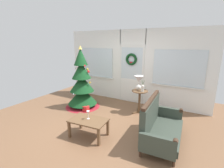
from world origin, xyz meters
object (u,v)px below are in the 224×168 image
Objects in this scene: settee_sofa at (159,124)px; table_lamp at (139,81)px; christmas_tree at (82,86)px; wine_glass at (88,113)px; side_table at (140,97)px; coffee_table at (89,122)px; flower_vase at (143,88)px; gift_box at (86,109)px.

settee_sofa is 3.54× the size of table_lamp.
christmas_tree reaches higher than wine_glass.
table_lamp is at bearing 74.33° from wine_glass.
side_table is at bearing 72.25° from wine_glass.
table_lamp is 0.50× the size of coffee_table.
flower_vase is 1.95m from coffee_table.
wine_glass is at bearing 130.61° from coffee_table.
wine_glass is at bearing -107.75° from side_table.
wine_glass reaches higher than coffee_table.
coffee_table is at bearing -156.26° from settee_sofa.
table_lamp reaches higher than settee_sofa.
christmas_tree reaches higher than coffee_table.
table_lamp is at bearing 29.03° from gift_box.
gift_box is at bearing 131.06° from coffee_table.
settee_sofa reaches higher than coffee_table.
christmas_tree is 1.30× the size of settee_sofa.
table_lamp reaches higher than side_table.
settee_sofa is 1.50m from side_table.
wine_glass is (-1.46, -0.59, 0.18)m from settee_sofa.
flower_vase reaches higher than wine_glass.
table_lamp is 2.04m from coffee_table.
gift_box is (-2.37, 0.46, -0.29)m from settee_sofa.
side_table is 0.80× the size of coffee_table.
side_table is at bearing 126.13° from settee_sofa.
side_table reaches higher than gift_box.
table_lamp reaches higher than gift_box.
table_lamp is at bearing 147.99° from flower_vase.
flower_vase is 1.79× the size of wine_glass.
christmas_tree is 11.64× the size of gift_box.
coffee_table is at bearing -109.94° from flower_vase.
christmas_tree reaches higher than table_lamp.
coffee_table is (-0.64, -1.78, -0.47)m from flower_vase.
christmas_tree is 0.76m from gift_box.
side_table is 1.89m from wine_glass.
christmas_tree reaches higher than flower_vase.
settee_sofa is at bearing -53.87° from side_table.
flower_vase is at bearing -32.01° from table_lamp.
christmas_tree is 4.60× the size of table_lamp.
side_table is 0.49m from table_lamp.
gift_box is (0.34, -0.27, -0.63)m from christmas_tree.
gift_box is (-0.94, 1.08, -0.26)m from coffee_table.
christmas_tree reaches higher than gift_box.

